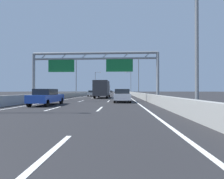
{
  "coord_description": "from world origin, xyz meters",
  "views": [
    {
      "loc": [
        3.37,
        -0.01,
        1.4
      ],
      "look_at": [
        -0.34,
        70.39,
        1.82
      ],
      "focal_mm": 26.73,
      "sensor_mm": 36.0,
      "label": 1
    }
  ],
  "objects_px": {
    "streetlamp_right_near": "(192,20)",
    "streetlamp_left_far": "(96,81)",
    "black_car": "(110,91)",
    "white_car": "(122,95)",
    "box_truck": "(102,89)",
    "streetlamp_left_mid": "(77,74)",
    "silver_car": "(93,93)",
    "streetlamp_right_mid": "(138,74)",
    "sign_gantry": "(93,64)",
    "blue_car": "(47,97)",
    "streetlamp_right_far": "(130,81)"
  },
  "relations": [
    {
      "from": "sign_gantry",
      "to": "streetlamp_left_mid",
      "type": "height_order",
      "value": "streetlamp_left_mid"
    },
    {
      "from": "sign_gantry",
      "to": "streetlamp_right_far",
      "type": "height_order",
      "value": "streetlamp_right_far"
    },
    {
      "from": "blue_car",
      "to": "white_car",
      "type": "xyz_separation_m",
      "value": [
        7.19,
        4.62,
        0.01
      ]
    },
    {
      "from": "streetlamp_right_far",
      "to": "box_truck",
      "type": "distance_m",
      "value": 41.69
    },
    {
      "from": "streetlamp_right_near",
      "to": "streetlamp_right_mid",
      "type": "height_order",
      "value": "same"
    },
    {
      "from": "blue_car",
      "to": "sign_gantry",
      "type": "bearing_deg",
      "value": 58.45
    },
    {
      "from": "streetlamp_left_far",
      "to": "streetlamp_right_far",
      "type": "height_order",
      "value": "same"
    },
    {
      "from": "streetlamp_left_far",
      "to": "black_car",
      "type": "relative_size",
      "value": 2.15
    },
    {
      "from": "streetlamp_right_mid",
      "to": "streetlamp_left_mid",
      "type": "bearing_deg",
      "value": 180.0
    },
    {
      "from": "streetlamp_right_near",
      "to": "black_car",
      "type": "bearing_deg",
      "value": 96.17
    },
    {
      "from": "streetlamp_left_far",
      "to": "box_truck",
      "type": "height_order",
      "value": "streetlamp_left_far"
    },
    {
      "from": "streetlamp_right_far",
      "to": "streetlamp_left_mid",
      "type": "bearing_deg",
      "value": -115.66
    },
    {
      "from": "streetlamp_right_near",
      "to": "streetlamp_right_far",
      "type": "xyz_separation_m",
      "value": [
        0.0,
        62.15,
        0.0
      ]
    },
    {
      "from": "black_car",
      "to": "white_car",
      "type": "relative_size",
      "value": 0.95
    },
    {
      "from": "streetlamp_right_near",
      "to": "box_truck",
      "type": "distance_m",
      "value": 22.9
    },
    {
      "from": "streetlamp_right_mid",
      "to": "box_truck",
      "type": "distance_m",
      "value": 12.88
    },
    {
      "from": "white_car",
      "to": "silver_car",
      "type": "bearing_deg",
      "value": 109.21
    },
    {
      "from": "streetlamp_right_mid",
      "to": "streetlamp_left_far",
      "type": "bearing_deg",
      "value": 115.66
    },
    {
      "from": "streetlamp_left_mid",
      "to": "white_car",
      "type": "distance_m",
      "value": 23.88
    },
    {
      "from": "blue_car",
      "to": "streetlamp_left_far",
      "type": "bearing_deg",
      "value": 93.86
    },
    {
      "from": "streetlamp_left_far",
      "to": "streetlamp_right_near",
      "type": "bearing_deg",
      "value": -76.49
    },
    {
      "from": "streetlamp_right_mid",
      "to": "white_car",
      "type": "xyz_separation_m",
      "value": [
        -3.93,
        -20.69,
        -4.6
      ]
    },
    {
      "from": "blue_car",
      "to": "black_car",
      "type": "bearing_deg",
      "value": 89.93
    },
    {
      "from": "streetlamp_right_near",
      "to": "box_truck",
      "type": "bearing_deg",
      "value": 109.51
    },
    {
      "from": "white_car",
      "to": "box_truck",
      "type": "distance_m",
      "value": 11.54
    },
    {
      "from": "streetlamp_right_near",
      "to": "streetlamp_left_far",
      "type": "relative_size",
      "value": 1.0
    },
    {
      "from": "sign_gantry",
      "to": "streetlamp_right_near",
      "type": "distance_m",
      "value": 13.81
    },
    {
      "from": "silver_car",
      "to": "black_car",
      "type": "bearing_deg",
      "value": 90.08
    },
    {
      "from": "streetlamp_left_mid",
      "to": "white_car",
      "type": "bearing_deg",
      "value": -62.01
    },
    {
      "from": "silver_car",
      "to": "white_car",
      "type": "distance_m",
      "value": 21.21
    },
    {
      "from": "sign_gantry",
      "to": "streetlamp_right_near",
      "type": "relative_size",
      "value": 1.73
    },
    {
      "from": "streetlamp_left_mid",
      "to": "streetlamp_right_far",
      "type": "distance_m",
      "value": 34.47
    },
    {
      "from": "white_car",
      "to": "box_truck",
      "type": "height_order",
      "value": "box_truck"
    },
    {
      "from": "sign_gantry",
      "to": "streetlamp_right_near",
      "type": "height_order",
      "value": "streetlamp_right_near"
    },
    {
      "from": "streetlamp_right_near",
      "to": "streetlamp_left_mid",
      "type": "relative_size",
      "value": 1.0
    },
    {
      "from": "streetlamp_left_mid",
      "to": "silver_car",
      "type": "xyz_separation_m",
      "value": [
        4.02,
        -0.66,
        -4.66
      ]
    },
    {
      "from": "streetlamp_left_mid",
      "to": "streetlamp_left_far",
      "type": "bearing_deg",
      "value": 90.0
    },
    {
      "from": "streetlamp_left_mid",
      "to": "streetlamp_left_far",
      "type": "distance_m",
      "value": 31.07
    },
    {
      "from": "blue_car",
      "to": "box_truck",
      "type": "height_order",
      "value": "box_truck"
    },
    {
      "from": "black_car",
      "to": "box_truck",
      "type": "xyz_separation_m",
      "value": [
        3.46,
        -80.63,
        0.97
      ]
    },
    {
      "from": "streetlamp_right_near",
      "to": "silver_car",
      "type": "bearing_deg",
      "value": 109.74
    },
    {
      "from": "streetlamp_right_far",
      "to": "white_car",
      "type": "distance_m",
      "value": 52.12
    },
    {
      "from": "box_truck",
      "to": "streetlamp_right_far",
      "type": "bearing_deg",
      "value": 79.53
    },
    {
      "from": "box_truck",
      "to": "sign_gantry",
      "type": "bearing_deg",
      "value": -90.27
    },
    {
      "from": "blue_car",
      "to": "box_truck",
      "type": "relative_size",
      "value": 0.57
    },
    {
      "from": "streetlamp_left_far",
      "to": "blue_car",
      "type": "distance_m",
      "value": 56.7
    },
    {
      "from": "streetlamp_right_far",
      "to": "blue_car",
      "type": "xyz_separation_m",
      "value": [
        -11.13,
        -56.38,
        -4.61
      ]
    },
    {
      "from": "streetlamp_right_far",
      "to": "sign_gantry",
      "type": "bearing_deg",
      "value": -98.53
    },
    {
      "from": "streetlamp_right_near",
      "to": "white_car",
      "type": "height_order",
      "value": "streetlamp_right_near"
    },
    {
      "from": "streetlamp_right_near",
      "to": "box_truck",
      "type": "relative_size",
      "value": 1.19
    }
  ]
}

